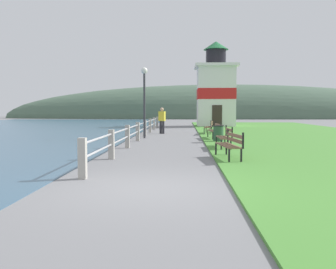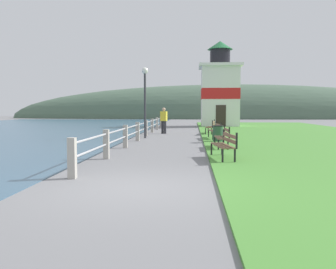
{
  "view_description": "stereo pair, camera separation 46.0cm",
  "coord_description": "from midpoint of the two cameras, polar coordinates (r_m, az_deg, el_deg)",
  "views": [
    {
      "loc": [
        0.74,
        -7.59,
        1.64
      ],
      "look_at": [
        -0.1,
        12.03,
        0.3
      ],
      "focal_mm": 40.0,
      "sensor_mm": 36.0,
      "label": 1
    },
    {
      "loc": [
        1.2,
        -7.56,
        1.64
      ],
      "look_at": [
        -0.1,
        12.03,
        0.3
      ],
      "focal_mm": 40.0,
      "sensor_mm": 36.0,
      "label": 2
    }
  ],
  "objects": [
    {
      "name": "park_bench_by_lighthouse",
      "position": [
        24.38,
        5.8,
        1.3
      ],
      "size": [
        0.71,
        1.96,
        0.94
      ],
      "rotation": [
        0.0,
        0.0,
        3.02
      ],
      "color": "brown",
      "rests_on": "ground_plane"
    },
    {
      "name": "distant_hillside",
      "position": [
        67.82,
        8.41,
        2.48
      ],
      "size": [
        80.0,
        16.0,
        12.0
      ],
      "color": "#4C6651",
      "rests_on": "ground_plane"
    },
    {
      "name": "lamp_post",
      "position": [
        21.1,
        -4.25,
        6.88
      ],
      "size": [
        0.36,
        0.36,
        3.96
      ],
      "color": "#333338",
      "rests_on": "ground_plane"
    },
    {
      "name": "seawall_railing",
      "position": [
        20.95,
        -4.68,
        0.92
      ],
      "size": [
        0.18,
        24.56,
        0.97
      ],
      "color": "#A8A399",
      "rests_on": "ground_plane"
    },
    {
      "name": "ground_plane",
      "position": [
        7.81,
        -4.8,
        -8.23
      ],
      "size": [
        160.0,
        160.0,
        0.0
      ],
      "primitive_type": "plane",
      "color": "slate"
    },
    {
      "name": "park_bench_far",
      "position": [
        20.4,
        6.58,
        0.78
      ],
      "size": [
        0.62,
        1.89,
        0.94
      ],
      "rotation": [
        0.0,
        0.0,
        3.22
      ],
      "color": "brown",
      "rests_on": "ground_plane"
    },
    {
      "name": "person_strolling",
      "position": [
        24.86,
        -1.46,
        2.29
      ],
      "size": [
        0.48,
        0.37,
        1.74
      ],
      "rotation": [
        0.0,
        0.0,
        1.19
      ],
      "color": "#28282D",
      "rests_on": "ground_plane"
    },
    {
      "name": "trash_bin",
      "position": [
        18.58,
        6.98,
        0.12
      ],
      "size": [
        0.54,
        0.54,
        0.84
      ],
      "color": "#2D5138",
      "rests_on": "ground_plane"
    },
    {
      "name": "lighthouse",
      "position": [
        35.83,
        6.9,
        6.63
      ],
      "size": [
        3.94,
        3.94,
        7.98
      ],
      "color": "white",
      "rests_on": "ground_plane"
    },
    {
      "name": "park_bench_midway",
      "position": [
        15.55,
        7.9,
        -0.2
      ],
      "size": [
        0.52,
        1.73,
        0.94
      ],
      "rotation": [
        0.0,
        0.0,
        3.17
      ],
      "color": "brown",
      "rests_on": "ground_plane"
    },
    {
      "name": "park_bench_near",
      "position": [
        12.19,
        8.43,
        -1.32
      ],
      "size": [
        0.71,
        1.92,
        0.94
      ],
      "rotation": [
        0.0,
        0.0,
        3.27
      ],
      "color": "brown",
      "rests_on": "ground_plane"
    },
    {
      "name": "grass_verge",
      "position": [
        23.55,
        19.12,
        -0.23
      ],
      "size": [
        12.0,
        44.79,
        0.06
      ],
      "color": "#4C8E38",
      "rests_on": "ground_plane"
    }
  ]
}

